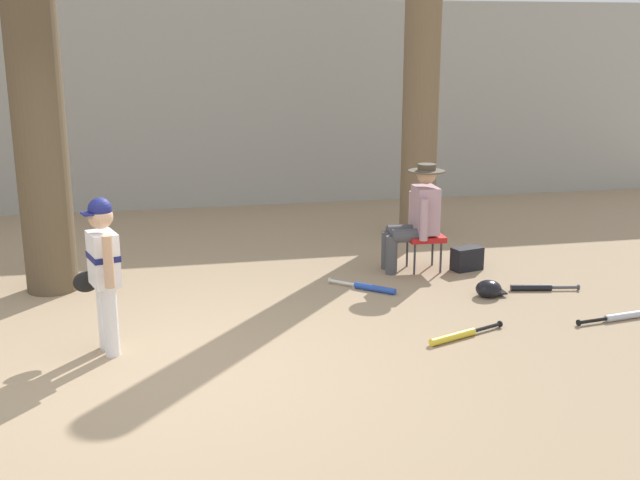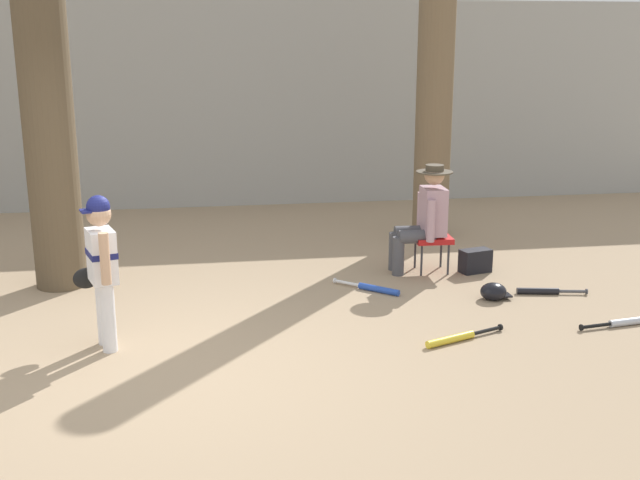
% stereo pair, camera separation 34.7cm
% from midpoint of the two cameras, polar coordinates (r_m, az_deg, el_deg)
% --- Properties ---
extents(ground_plane, '(60.00, 60.00, 0.00)m').
position_cam_midpoint_polar(ground_plane, '(6.23, -12.78, -9.66)').
color(ground_plane, '#9E8466').
extents(concrete_back_wall, '(18.00, 0.36, 3.10)m').
position_cam_midpoint_polar(concrete_back_wall, '(12.10, -12.98, 9.58)').
color(concrete_back_wall, '#9E9E99').
rests_on(concrete_back_wall, ground).
extents(tree_near_player, '(0.87, 0.87, 5.00)m').
position_cam_midpoint_polar(tree_near_player, '(8.22, -21.33, 10.32)').
color(tree_near_player, brown).
rests_on(tree_near_player, ground).
extents(tree_behind_spectator, '(0.61, 0.61, 4.64)m').
position_cam_midpoint_polar(tree_behind_spectator, '(10.12, 6.48, 11.71)').
color(tree_behind_spectator, brown).
rests_on(tree_behind_spectator, ground).
extents(young_ballplayer, '(0.43, 0.56, 1.31)m').
position_cam_midpoint_polar(young_ballplayer, '(6.56, -17.17, -1.80)').
color(young_ballplayer, white).
rests_on(young_ballplayer, ground).
extents(folding_stool, '(0.42, 0.42, 0.41)m').
position_cam_midpoint_polar(folding_stool, '(8.71, 6.54, 0.12)').
color(folding_stool, red).
rests_on(folding_stool, ground).
extents(seated_spectator, '(0.67, 0.53, 1.20)m').
position_cam_midpoint_polar(seated_spectator, '(8.62, 5.96, 1.87)').
color(seated_spectator, '#47474C').
rests_on(seated_spectator, ground).
extents(handbag_beside_stool, '(0.37, 0.26, 0.26)m').
position_cam_midpoint_polar(handbag_beside_stool, '(8.82, 9.64, -1.37)').
color(handbag_beside_stool, black).
rests_on(handbag_beside_stool, ground).
extents(bat_yellow_trainer, '(0.79, 0.36, 0.07)m').
position_cam_midpoint_polar(bat_yellow_trainer, '(6.83, 8.69, -6.96)').
color(bat_yellow_trainer, yellow).
rests_on(bat_yellow_trainer, ground).
extents(bat_black_composite, '(0.71, 0.20, 0.07)m').
position_cam_midpoint_polar(bat_black_composite, '(8.27, 14.48, -3.41)').
color(bat_black_composite, black).
rests_on(bat_black_composite, ground).
extents(bat_aluminum_silver, '(0.77, 0.17, 0.07)m').
position_cam_midpoint_polar(bat_aluminum_silver, '(7.65, 20.02, -5.32)').
color(bat_aluminum_silver, '#B7BCC6').
rests_on(bat_aluminum_silver, ground).
extents(bat_blue_youth, '(0.61, 0.57, 0.07)m').
position_cam_midpoint_polar(bat_blue_youth, '(8.02, 2.42, -3.51)').
color(bat_blue_youth, '#2347AD').
rests_on(bat_blue_youth, ground).
extents(batting_helmet_black, '(0.31, 0.24, 0.18)m').
position_cam_midpoint_polar(batting_helmet_black, '(7.97, 11.08, -3.56)').
color(batting_helmet_black, black).
rests_on(batting_helmet_black, ground).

